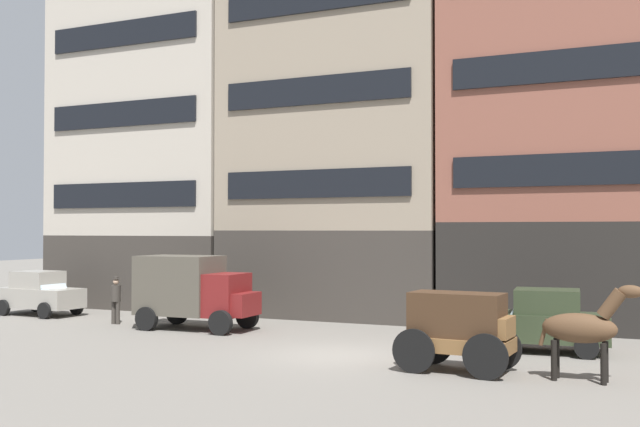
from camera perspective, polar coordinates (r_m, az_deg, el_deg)
ground_plane at (r=21.14m, az=1.47°, el=-10.96°), size 120.00×120.00×0.00m
building_far_left at (r=36.41m, az=-11.86°, el=7.51°), size 9.65×6.96×18.12m
building_center_left at (r=31.70m, az=2.05°, el=5.91°), size 9.75×6.96×14.97m
building_center_right at (r=29.88m, az=18.59°, el=9.82°), size 9.00×6.96×18.46m
cargo_wagon at (r=18.89m, az=10.77°, el=-8.59°), size 2.99×1.69×1.98m
draft_horse at (r=18.43m, az=19.83°, el=-8.33°), size 2.35×0.71×2.30m
delivery_truck_near at (r=26.75m, az=-9.80°, el=-5.83°), size 4.38×2.20×2.62m
sedan_dark at (r=22.48m, az=16.96°, el=-7.98°), size 3.83×2.12×1.83m
sedan_parked_curb at (r=32.88m, az=-20.97°, el=-5.80°), size 3.79×2.05×1.83m
pedestrian_officer at (r=28.87m, az=-15.59°, el=-6.35°), size 0.49×0.49×1.79m
fire_hydrant_curbside at (r=25.15m, az=13.31°, el=-8.39°), size 0.24×0.24×0.83m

